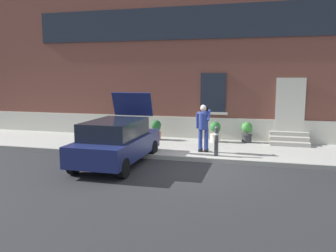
{
  "coord_description": "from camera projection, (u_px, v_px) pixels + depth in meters",
  "views": [
    {
      "loc": [
        1.93,
        -10.54,
        2.91
      ],
      "look_at": [
        -1.31,
        1.6,
        1.1
      ],
      "focal_mm": 37.03,
      "sensor_mm": 36.0,
      "label": 1
    }
  ],
  "objects": [
    {
      "name": "bollard_near_person",
      "position": [
        216.0,
        140.0,
        12.05
      ],
      "size": [
        0.15,
        0.15,
        1.04
      ],
      "color": "#333338",
      "rests_on": "sidewalk"
    },
    {
      "name": "planter_cream",
      "position": [
        215.0,
        131.0,
        14.65
      ],
      "size": [
        0.44,
        0.44,
        0.86
      ],
      "color": "beige",
      "rests_on": "sidewalk"
    },
    {
      "name": "entrance_stoop",
      "position": [
        289.0,
        140.0,
        14.18
      ],
      "size": [
        1.54,
        0.96,
        0.48
      ],
      "color": "#9E998E",
      "rests_on": "sidewalk"
    },
    {
      "name": "planter_terracotta",
      "position": [
        156.0,
        129.0,
        15.16
      ],
      "size": [
        0.44,
        0.44,
        0.86
      ],
      "color": "#B25B38",
      "rests_on": "sidewalk"
    },
    {
      "name": "planter_olive",
      "position": [
        106.0,
        126.0,
        16.21
      ],
      "size": [
        0.44,
        0.44,
        0.86
      ],
      "color": "#606B38",
      "rests_on": "sidewalk"
    },
    {
      "name": "building_facade",
      "position": [
        218.0,
        58.0,
        15.51
      ],
      "size": [
        24.0,
        1.52,
        7.5
      ],
      "color": "brown",
      "rests_on": "ground"
    },
    {
      "name": "sidewalk",
      "position": [
        208.0,
        149.0,
        13.65
      ],
      "size": [
        24.0,
        3.6,
        0.15
      ],
      "primitive_type": "cube",
      "color": "#99968E",
      "rests_on": "ground"
    },
    {
      "name": "curb_edge",
      "position": [
        200.0,
        160.0,
        11.88
      ],
      "size": [
        24.0,
        0.12,
        0.15
      ],
      "primitive_type": "cube",
      "color": "gray",
      "rests_on": "ground"
    },
    {
      "name": "hatchback_car_navy",
      "position": [
        117.0,
        141.0,
        11.37
      ],
      "size": [
        1.8,
        4.07,
        2.34
      ],
      "color": "#161E4C",
      "rests_on": "ground"
    },
    {
      "name": "ground_plane",
      "position": [
        195.0,
        169.0,
        10.99
      ],
      "size": [
        80.0,
        80.0,
        0.0
      ],
      "primitive_type": "plane",
      "color": "#232326"
    },
    {
      "name": "planter_charcoal",
      "position": [
        247.0,
        132.0,
        14.52
      ],
      "size": [
        0.44,
        0.44,
        0.86
      ],
      "color": "#2D2D30",
      "rests_on": "sidewalk"
    },
    {
      "name": "person_on_phone",
      "position": [
        203.0,
        125.0,
        12.57
      ],
      "size": [
        0.51,
        0.49,
        1.75
      ],
      "rotation": [
        0.0,
        0.0,
        -0.1
      ],
      "color": "navy",
      "rests_on": "sidewalk"
    }
  ]
}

